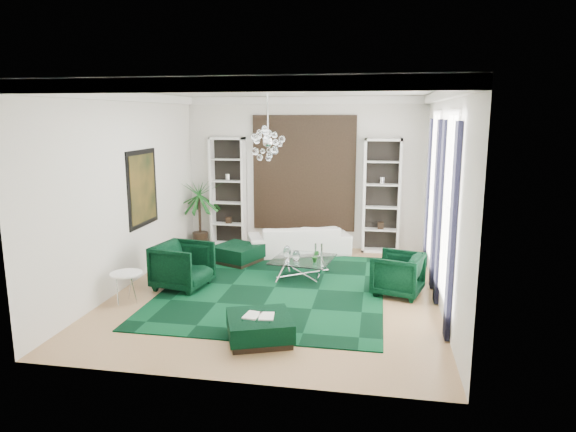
% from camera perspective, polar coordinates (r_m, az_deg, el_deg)
% --- Properties ---
extents(floor, '(6.00, 7.00, 0.02)m').
position_cam_1_polar(floor, '(10.06, -1.19, -8.35)').
color(floor, tan).
rests_on(floor, ground).
extents(ceiling, '(6.00, 7.00, 0.02)m').
position_cam_1_polar(ceiling, '(9.49, -1.28, 13.93)').
color(ceiling, white).
rests_on(ceiling, ground).
extents(wall_back, '(6.00, 0.02, 3.80)m').
position_cam_1_polar(wall_back, '(13.02, 1.81, 4.77)').
color(wall_back, silver).
rests_on(wall_back, ground).
extents(wall_front, '(6.00, 0.02, 3.80)m').
position_cam_1_polar(wall_front, '(6.25, -7.57, -2.38)').
color(wall_front, silver).
rests_on(wall_front, ground).
extents(wall_left, '(0.02, 7.00, 3.80)m').
position_cam_1_polar(wall_left, '(10.60, -17.42, 2.78)').
color(wall_left, silver).
rests_on(wall_left, ground).
extents(wall_right, '(0.02, 7.00, 3.80)m').
position_cam_1_polar(wall_right, '(9.48, 16.92, 1.87)').
color(wall_right, silver).
rests_on(wall_right, ground).
extents(crown_molding, '(6.00, 7.00, 0.18)m').
position_cam_1_polar(crown_molding, '(9.49, -1.28, 13.26)').
color(crown_molding, white).
rests_on(crown_molding, ceiling).
extents(ceiling_medallion, '(0.90, 0.90, 0.05)m').
position_cam_1_polar(ceiling_medallion, '(9.79, -0.93, 13.61)').
color(ceiling_medallion, white).
rests_on(ceiling_medallion, ceiling).
extents(tapestry, '(2.50, 0.06, 2.80)m').
position_cam_1_polar(tapestry, '(12.97, 1.78, 4.75)').
color(tapestry, black).
rests_on(tapestry, wall_back).
extents(shelving_left, '(0.90, 0.38, 2.80)m').
position_cam_1_polar(shelving_left, '(13.32, -6.67, 2.67)').
color(shelving_left, white).
rests_on(shelving_left, floor).
extents(shelving_right, '(0.90, 0.38, 2.80)m').
position_cam_1_polar(shelving_right, '(12.76, 10.37, 2.19)').
color(shelving_right, white).
rests_on(shelving_right, floor).
extents(painting, '(0.04, 1.30, 1.60)m').
position_cam_1_polar(painting, '(11.12, -15.81, 2.98)').
color(painting, black).
rests_on(painting, wall_left).
extents(window_near, '(0.03, 1.10, 2.90)m').
position_cam_1_polar(window_near, '(8.60, 17.46, 0.91)').
color(window_near, white).
rests_on(window_near, wall_right).
extents(curtain_near_a, '(0.07, 0.30, 3.25)m').
position_cam_1_polar(curtain_near_a, '(7.88, 17.80, -1.86)').
color(curtain_near_a, black).
rests_on(curtain_near_a, floor).
extents(curtain_near_b, '(0.07, 0.30, 3.25)m').
position_cam_1_polar(curtain_near_b, '(9.40, 16.58, 0.26)').
color(curtain_near_b, black).
rests_on(curtain_near_b, floor).
extents(window_far, '(0.03, 1.10, 2.90)m').
position_cam_1_polar(window_far, '(10.95, 15.92, 3.12)').
color(window_far, white).
rests_on(window_far, wall_right).
extents(curtain_far_a, '(0.07, 0.30, 3.25)m').
position_cam_1_polar(curtain_far_a, '(10.22, 16.08, 1.14)').
color(curtain_far_a, black).
rests_on(curtain_far_a, floor).
extents(curtain_far_b, '(0.07, 0.30, 3.25)m').
position_cam_1_polar(curtain_far_b, '(11.75, 15.32, 2.45)').
color(curtain_far_b, black).
rests_on(curtain_far_b, floor).
extents(rug, '(4.20, 5.00, 0.02)m').
position_cam_1_polar(rug, '(10.21, -1.48, -7.94)').
color(rug, black).
rests_on(rug, floor).
extents(sofa, '(2.61, 1.74, 0.71)m').
position_cam_1_polar(sofa, '(12.54, 1.22, -2.66)').
color(sofa, white).
rests_on(sofa, floor).
extents(armchair_left, '(1.15, 1.12, 0.90)m').
position_cam_1_polar(armchair_left, '(10.30, -11.63, -5.43)').
color(armchair_left, black).
rests_on(armchair_left, floor).
extents(armchair_right, '(1.09, 1.07, 0.80)m').
position_cam_1_polar(armchair_right, '(9.95, 12.09, -6.33)').
color(armchair_right, black).
rests_on(armchair_right, floor).
extents(coffee_table, '(1.35, 1.35, 0.41)m').
position_cam_1_polar(coffee_table, '(10.79, 1.64, -5.79)').
color(coffee_table, white).
rests_on(coffee_table, floor).
extents(ottoman_side, '(1.21, 1.21, 0.41)m').
position_cam_1_polar(ottoman_side, '(11.89, -5.60, -4.22)').
color(ottoman_side, black).
rests_on(ottoman_side, floor).
extents(ottoman_front, '(1.21, 1.21, 0.38)m').
position_cam_1_polar(ottoman_front, '(7.94, -3.19, -12.34)').
color(ottoman_front, black).
rests_on(ottoman_front, floor).
extents(book, '(0.46, 0.31, 0.03)m').
position_cam_1_polar(book, '(7.86, -3.21, -10.97)').
color(book, white).
rests_on(book, ottoman_front).
extents(side_table, '(0.76, 0.76, 0.55)m').
position_cam_1_polar(side_table, '(9.80, -17.44, -7.66)').
color(side_table, white).
rests_on(side_table, floor).
extents(palm, '(1.61, 1.61, 2.18)m').
position_cam_1_polar(palm, '(13.35, -9.83, 1.25)').
color(palm, '#19591E').
rests_on(palm, floor).
extents(chandelier, '(0.92, 0.92, 0.70)m').
position_cam_1_polar(chandelier, '(9.70, -2.25, 8.19)').
color(chandelier, white).
rests_on(chandelier, ceiling).
extents(table_plant, '(0.15, 0.12, 0.26)m').
position_cam_1_polar(table_plant, '(10.43, 3.07, -4.51)').
color(table_plant, '#19591E').
rests_on(table_plant, coffee_table).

